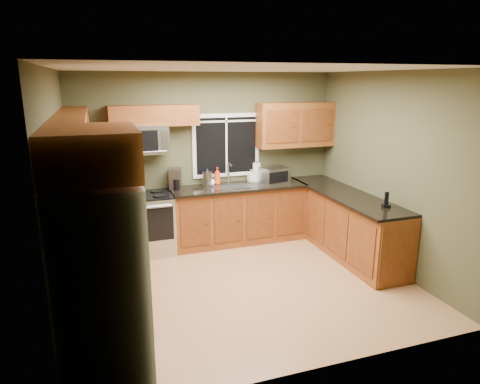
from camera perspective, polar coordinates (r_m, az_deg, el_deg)
floor at (r=5.70m, az=0.67°, el=-12.16°), size 4.20×4.20×0.00m
ceiling at (r=5.08m, az=0.76°, el=16.11°), size 4.20×4.20×0.00m
back_wall at (r=6.91m, az=-4.26°, el=4.47°), size 4.20×0.00×4.20m
front_wall at (r=3.65m, az=10.17°, el=-5.17°), size 4.20×0.00×4.20m
left_wall at (r=4.96m, az=-22.81°, el=-0.76°), size 0.00×3.60×3.60m
right_wall at (r=6.23m, az=19.27°, el=2.54°), size 0.00×3.60×3.60m
window at (r=6.94m, az=-1.85°, el=6.24°), size 1.12×0.03×1.02m
base_cabinets_left at (r=5.68m, az=-18.58°, el=-8.07°), size 0.60×2.65×0.90m
countertop_left at (r=5.52m, az=-18.72°, el=-3.54°), size 0.65×2.65×0.04m
base_cabinets_back at (r=6.97m, az=-0.19°, el=-3.04°), size 2.17×0.60×0.90m
countertop_back at (r=6.82m, az=-0.12°, el=0.66°), size 2.17×0.65×0.04m
base_cabinets_peninsula at (r=6.72m, az=13.78°, el=-4.16°), size 0.60×2.52×0.90m
countertop_peninsula at (r=6.58m, az=13.80°, el=-0.29°), size 0.65×2.50×0.04m
upper_cabinets_left at (r=5.32m, az=-21.28°, el=5.99°), size 0.33×2.65×0.72m
upper_cabinets_back_left at (r=6.50m, az=-11.39°, el=9.97°), size 1.30×0.33×0.30m
upper_cabinets_back_right at (r=7.19m, az=7.40°, el=8.89°), size 1.30×0.33×0.72m
upper_cabinet_over_fridge at (r=3.53m, az=-19.35°, el=4.99°), size 0.72×0.90×0.38m
refrigerator at (r=3.87m, az=-17.90°, el=-11.69°), size 0.74×0.90×1.80m
range at (r=6.64m, az=-12.22°, el=-4.14°), size 0.76×0.69×0.94m
microwave at (r=6.48m, az=-12.96°, el=6.85°), size 0.76×0.41×0.42m
sink at (r=6.79m, az=-1.09°, el=0.88°), size 0.60×0.42×0.36m
toaster_oven at (r=6.98m, az=4.66°, el=2.24°), size 0.48×0.41×0.26m
coffee_maker at (r=6.69m, az=-8.59°, el=1.69°), size 0.24×0.29×0.31m
kettle at (r=6.81m, az=-4.37°, el=1.89°), size 0.20×0.20×0.28m
paper_towel_roll at (r=7.08m, az=2.24°, el=2.64°), size 0.15×0.15×0.34m
soap_bottle_a at (r=6.90m, az=-3.04°, el=2.18°), size 0.12×0.13×0.28m
soap_bottle_b at (r=7.09m, az=1.48°, el=2.21°), size 0.11×0.11×0.20m
soap_bottle_c at (r=6.83m, az=-3.87°, el=1.51°), size 0.16×0.16×0.16m
cordless_phone at (r=5.98m, az=18.91°, el=-1.35°), size 0.12×0.12×0.21m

